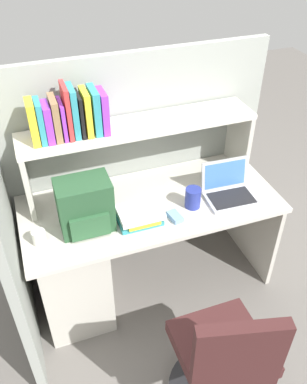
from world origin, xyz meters
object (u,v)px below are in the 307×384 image
(paper_cup, at_px, (39,237))
(office_chair, at_px, (223,364))
(snack_canister, at_px, (193,198))
(backpack, at_px, (85,206))
(laptop, at_px, (228,189))
(computer_mouse, at_px, (175,217))

(paper_cup, bearing_deg, office_chair, -47.90)
(snack_canister, bearing_deg, office_chair, -102.31)
(office_chair, bearing_deg, backpack, -47.63)
(laptop, distance_m, paper_cup, 1.18)
(laptop, xyz_separation_m, snack_canister, (-0.25, -0.02, 0.01))
(backpack, bearing_deg, paper_cup, -170.98)
(computer_mouse, bearing_deg, paper_cup, 165.07)
(snack_canister, relative_size, office_chair, 0.14)
(computer_mouse, height_order, snack_canister, snack_canister)
(backpack, xyz_separation_m, snack_canister, (0.65, -0.03, -0.09))
(laptop, height_order, office_chair, laptop)
(laptop, height_order, snack_canister, laptop)
(computer_mouse, bearing_deg, laptop, 2.81)
(snack_canister, bearing_deg, paper_cup, -179.44)
(backpack, relative_size, computer_mouse, 3.03)
(computer_mouse, relative_size, snack_canister, 0.80)
(office_chair, bearing_deg, computer_mouse, -78.62)
(paper_cup, bearing_deg, snack_canister, 0.56)
(backpack, height_order, office_chair, backpack)
(laptop, distance_m, backpack, 0.91)
(backpack, relative_size, snack_canister, 2.44)
(paper_cup, distance_m, snack_canister, 0.92)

